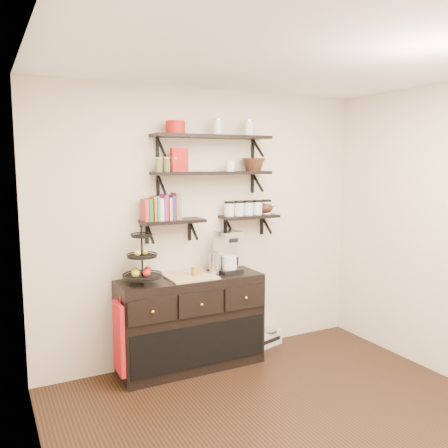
% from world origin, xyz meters
% --- Properties ---
extents(floor, '(3.50, 3.50, 0.00)m').
position_xyz_m(floor, '(0.00, 0.00, 0.00)').
color(floor, black).
rests_on(floor, ground).
extents(ceiling, '(3.50, 3.50, 0.02)m').
position_xyz_m(ceiling, '(0.00, 0.00, 2.70)').
color(ceiling, white).
rests_on(ceiling, back_wall).
extents(back_wall, '(3.50, 0.02, 2.70)m').
position_xyz_m(back_wall, '(0.00, 1.75, 1.35)').
color(back_wall, beige).
rests_on(back_wall, ground).
extents(left_wall, '(0.02, 3.50, 2.70)m').
position_xyz_m(left_wall, '(-1.75, 0.00, 1.35)').
color(left_wall, beige).
rests_on(left_wall, ground).
extents(shelf_top, '(1.20, 0.27, 0.23)m').
position_xyz_m(shelf_top, '(0.00, 1.62, 2.23)').
color(shelf_top, black).
rests_on(shelf_top, back_wall).
extents(shelf_mid, '(1.20, 0.27, 0.23)m').
position_xyz_m(shelf_mid, '(0.00, 1.62, 1.88)').
color(shelf_mid, black).
rests_on(shelf_mid, back_wall).
extents(shelf_low_left, '(0.60, 0.25, 0.23)m').
position_xyz_m(shelf_low_left, '(-0.42, 1.63, 1.43)').
color(shelf_low_left, black).
rests_on(shelf_low_left, back_wall).
extents(shelf_low_right, '(0.60, 0.25, 0.23)m').
position_xyz_m(shelf_low_right, '(0.42, 1.63, 1.43)').
color(shelf_low_right, black).
rests_on(shelf_low_right, back_wall).
extents(cookbooks, '(0.36, 0.15, 0.26)m').
position_xyz_m(cookbooks, '(-0.51, 1.63, 1.56)').
color(cookbooks, '#B62B3A').
rests_on(cookbooks, shelf_low_left).
extents(glass_canisters, '(0.54, 0.10, 0.13)m').
position_xyz_m(glass_canisters, '(0.41, 1.63, 1.51)').
color(glass_canisters, silver).
rests_on(glass_canisters, shelf_low_right).
extents(sideboard, '(1.40, 0.50, 0.92)m').
position_xyz_m(sideboard, '(-0.29, 1.51, 0.45)').
color(sideboard, black).
rests_on(sideboard, floor).
extents(fruit_stand, '(0.35, 0.35, 0.51)m').
position_xyz_m(fruit_stand, '(-0.76, 1.52, 1.08)').
color(fruit_stand, black).
rests_on(fruit_stand, sideboard).
extents(candle, '(0.08, 0.08, 0.08)m').
position_xyz_m(candle, '(-0.23, 1.51, 0.96)').
color(candle, olive).
rests_on(candle, sideboard).
extents(coffee_maker, '(0.25, 0.24, 0.42)m').
position_xyz_m(coffee_maker, '(0.12, 1.54, 1.10)').
color(coffee_maker, black).
rests_on(coffee_maker, sideboard).
extents(thermal_carafe, '(0.11, 0.11, 0.22)m').
position_xyz_m(thermal_carafe, '(-0.04, 1.49, 1.01)').
color(thermal_carafe, silver).
rests_on(thermal_carafe, sideboard).
extents(apron, '(0.04, 0.27, 0.64)m').
position_xyz_m(apron, '(-1.02, 1.41, 0.46)').
color(apron, maroon).
rests_on(apron, sideboard).
extents(radio, '(0.33, 0.25, 0.18)m').
position_xyz_m(radio, '(0.68, 1.65, 0.09)').
color(radio, silver).
rests_on(radio, floor).
extents(recipe_box, '(0.16, 0.07, 0.22)m').
position_xyz_m(recipe_box, '(-0.35, 1.61, 2.01)').
color(recipe_box, '#AB1513').
rests_on(recipe_box, shelf_mid).
extents(walnut_bowl, '(0.24, 0.24, 0.13)m').
position_xyz_m(walnut_bowl, '(0.46, 1.61, 1.96)').
color(walnut_bowl, black).
rests_on(walnut_bowl, shelf_mid).
extents(ramekins, '(0.09, 0.09, 0.10)m').
position_xyz_m(ramekins, '(0.19, 1.61, 1.95)').
color(ramekins, white).
rests_on(ramekins, shelf_mid).
extents(teapot, '(0.21, 0.16, 0.15)m').
position_xyz_m(teapot, '(0.62, 1.63, 1.52)').
color(teapot, '#33190F').
rests_on(teapot, shelf_low_right).
extents(red_pot, '(0.18, 0.18, 0.12)m').
position_xyz_m(red_pot, '(-0.38, 1.61, 2.31)').
color(red_pot, '#AB1513').
rests_on(red_pot, shelf_top).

